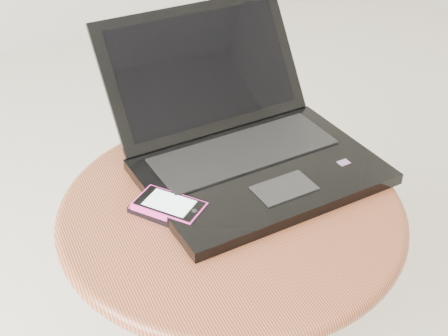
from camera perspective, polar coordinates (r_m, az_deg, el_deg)
name	(u,v)px	position (r m, az deg, el deg)	size (l,w,h in m)	color
table	(231,247)	(1.04, 0.68, -7.60)	(0.57, 0.57, 0.46)	#562A12
laptop	(243,140)	(1.06, 1.85, 2.72)	(0.42, 0.44, 0.23)	black
phone_black	(168,211)	(0.96, -5.44, -4.10)	(0.12, 0.13, 0.01)	black
phone_pink	(170,206)	(0.95, -5.26, -3.65)	(0.11, 0.12, 0.01)	#F534A4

